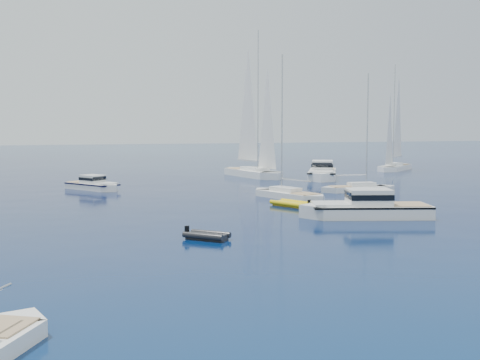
# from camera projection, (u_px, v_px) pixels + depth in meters

# --- Properties ---
(ground) EXTENTS (400.00, 400.00, 0.00)m
(ground) POSITION_uv_depth(u_px,v_px,m) (345.00, 283.00, 26.25)
(ground) COLOR navy
(ground) RESTS_ON ground
(motor_cruiser_centre) EXTENTS (11.07, 6.05, 2.78)m
(motor_cruiser_centre) POSITION_uv_depth(u_px,v_px,m) (366.00, 217.00, 44.93)
(motor_cruiser_centre) COLOR silver
(motor_cruiser_centre) RESTS_ON ground
(motor_cruiser_distant) EXTENTS (8.46, 11.86, 3.03)m
(motor_cruiser_distant) POSITION_uv_depth(u_px,v_px,m) (322.00, 179.00, 77.68)
(motor_cruiser_distant) COLOR white
(motor_cruiser_distant) RESTS_ON ground
(motor_cruiser_horizon) EXTENTS (6.38, 7.77, 2.04)m
(motor_cruiser_horizon) POSITION_uv_depth(u_px,v_px,m) (94.00, 190.00, 64.36)
(motor_cruiser_horizon) COLOR silver
(motor_cruiser_horizon) RESTS_ON ground
(sailboat_mid_r) EXTENTS (5.67, 9.93, 14.19)m
(sailboat_mid_r) POSITION_uv_depth(u_px,v_px,m) (288.00, 198.00, 56.78)
(sailboat_mid_r) COLOR silver
(sailboat_mid_r) RESTS_ON ground
(sailboat_centre) EXTENTS (8.84, 2.87, 12.79)m
(sailboat_centre) POSITION_uv_depth(u_px,v_px,m) (358.00, 192.00, 62.49)
(sailboat_centre) COLOR silver
(sailboat_centre) RESTS_ON ground
(sailboat_sails_r) EXTENTS (6.31, 14.19, 20.21)m
(sailboat_sails_r) POSITION_uv_depth(u_px,v_px,m) (253.00, 176.00, 81.11)
(sailboat_sails_r) COLOR white
(sailboat_sails_r) RESTS_ON ground
(sailboat_sails_far) EXTENTS (10.61, 9.66, 16.77)m
(sailboat_sails_far) POSITION_uv_depth(u_px,v_px,m) (395.00, 170.00, 92.52)
(sailboat_sails_far) COLOR white
(sailboat_sails_far) RESTS_ON ground
(tender_yellow) EXTENTS (3.56, 4.42, 0.95)m
(tender_yellow) POSITION_uv_depth(u_px,v_px,m) (292.00, 206.00, 51.12)
(tender_yellow) COLOR yellow
(tender_yellow) RESTS_ON ground
(tender_grey_near) EXTENTS (3.16, 3.13, 0.95)m
(tender_grey_near) POSITION_uv_depth(u_px,v_px,m) (207.00, 239.00, 36.27)
(tender_grey_near) COLOR black
(tender_grey_near) RESTS_ON ground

